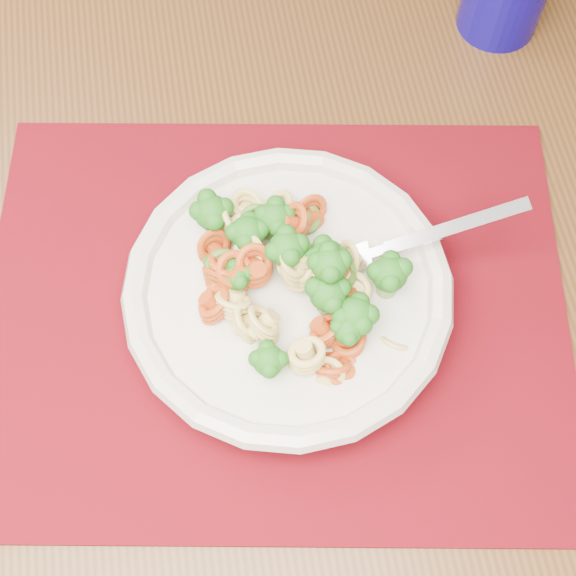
{
  "coord_description": "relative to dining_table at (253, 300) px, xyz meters",
  "views": [
    {
      "loc": [
        0.31,
        -0.2,
        1.35
      ],
      "look_at": [
        0.33,
        0.06,
        0.79
      ],
      "focal_mm": 50.0,
      "sensor_mm": 36.0,
      "label": 1
    }
  ],
  "objects": [
    {
      "name": "pasta_broccoli_heap",
      "position": [
        0.03,
        -0.06,
        0.16
      ],
      "size": [
        0.22,
        0.22,
        0.06
      ],
      "primitive_type": null,
      "color": "tan",
      "rests_on": "pasta_bowl"
    },
    {
      "name": "placemat",
      "position": [
        0.02,
        -0.06,
        0.11
      ],
      "size": [
        0.49,
        0.4,
        0.0
      ],
      "primitive_type": "cube",
      "rotation": [
        0.0,
        0.0,
        -0.08
      ],
      "color": "#5D0414",
      "rests_on": "dining_table"
    },
    {
      "name": "pasta_bowl",
      "position": [
        0.03,
        -0.06,
        0.14
      ],
      "size": [
        0.25,
        0.25,
        0.05
      ],
      "color": "beige",
      "rests_on": "placemat"
    },
    {
      "name": "fork",
      "position": [
        0.08,
        -0.04,
        0.16
      ],
      "size": [
        0.18,
        0.04,
        0.08
      ],
      "primitive_type": null,
      "rotation": [
        0.0,
        -0.35,
        0.11
      ],
      "color": "silver",
      "rests_on": "pasta_bowl"
    },
    {
      "name": "dining_table",
      "position": [
        0.0,
        0.0,
        0.0
      ],
      "size": [
        1.41,
        0.99,
        0.75
      ],
      "rotation": [
        0.0,
        0.0,
        0.1
      ],
      "color": "#523017",
      "rests_on": "ground"
    }
  ]
}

